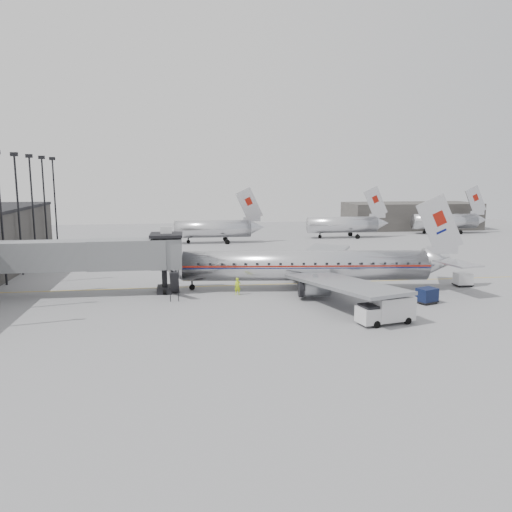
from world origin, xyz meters
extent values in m
plane|color=slate|center=(0.00, 0.00, 0.00)|extent=(160.00, 160.00, 0.00)
cube|color=#373432|center=(45.00, 60.00, 3.00)|extent=(30.00, 12.00, 6.00)
cube|color=gold|center=(3.00, 6.00, 0.01)|extent=(60.00, 0.15, 0.01)
cube|color=#5D5F62|center=(-22.00, 3.60, 4.30)|extent=(12.00, 2.80, 3.00)
cube|color=#5D5F62|center=(-13.00, 3.60, 4.30)|extent=(8.00, 3.00, 3.10)
cube|color=#5D5F62|center=(-9.00, 4.00, 4.30)|extent=(3.20, 3.60, 3.20)
cube|color=black|center=(-9.00, 4.00, 6.20)|extent=(3.40, 3.80, 0.30)
cube|color=white|center=(-9.00, 4.00, 6.70)|extent=(1.20, 0.15, 0.80)
cylinder|color=black|center=(-9.30, 3.60, 1.40)|extent=(0.56, 0.56, 2.80)
cube|color=black|center=(-9.30, 3.60, 0.35)|extent=(1.60, 2.20, 0.70)
cylinder|color=black|center=(-9.30, 2.60, 0.30)|extent=(0.30, 0.60, 0.60)
cylinder|color=black|center=(-9.30, 4.60, 0.30)|extent=(0.30, 0.60, 0.60)
cube|color=black|center=(-8.20, 1.30, 1.50)|extent=(0.90, 3.20, 2.90)
cylinder|color=black|center=(-27.50, 10.00, 7.50)|extent=(0.24, 0.24, 15.00)
cylinder|color=black|center=(-27.50, 16.00, 7.50)|extent=(0.24, 0.24, 15.00)
cube|color=black|center=(-27.50, 16.00, 15.00)|extent=(0.90, 0.25, 0.50)
cylinder|color=black|center=(-27.50, 22.00, 7.50)|extent=(0.24, 0.24, 15.00)
cube|color=black|center=(-27.50, 22.00, 15.00)|extent=(0.90, 0.25, 0.50)
cylinder|color=black|center=(-27.50, 28.00, 7.50)|extent=(0.24, 0.24, 15.00)
cube|color=black|center=(-27.50, 28.00, 15.00)|extent=(0.90, 0.25, 0.50)
cylinder|color=black|center=(-27.50, 34.00, 7.50)|extent=(0.24, 0.24, 15.00)
cube|color=black|center=(-27.50, 34.00, 15.00)|extent=(0.90, 0.25, 0.50)
cylinder|color=silver|center=(-2.00, 42.00, 2.60)|extent=(14.00, 3.20, 3.20)
cube|color=silver|center=(4.80, 42.00, 7.00)|extent=(5.17, 0.26, 6.52)
cylinder|color=black|center=(-6.50, 42.00, 0.50)|extent=(0.24, 0.24, 1.00)
cylinder|color=silver|center=(24.00, 46.00, 2.60)|extent=(14.00, 3.20, 3.20)
cube|color=silver|center=(30.80, 46.00, 7.00)|extent=(5.17, 0.26, 6.52)
cylinder|color=black|center=(19.50, 46.00, 0.50)|extent=(0.24, 0.24, 1.00)
cylinder|color=silver|center=(48.00, 50.00, 2.60)|extent=(14.00, 3.20, 3.20)
cube|color=silver|center=(54.80, 50.00, 7.00)|extent=(5.17, 0.26, 6.52)
cylinder|color=black|center=(43.50, 50.00, 0.50)|extent=(0.24, 0.24, 1.00)
cylinder|color=silver|center=(6.00, 3.00, 2.67)|extent=(26.90, 6.38, 3.29)
cone|color=silver|center=(-8.58, 4.71, 2.67)|extent=(3.04, 3.58, 3.29)
cone|color=silver|center=(20.85, 1.26, 3.03)|extent=(3.90, 3.52, 3.13)
cube|color=maroon|center=(6.00, 3.00, 2.89)|extent=(26.91, 6.43, 0.16)
cube|color=#080E4D|center=(6.00, 3.00, 2.69)|extent=(26.91, 6.43, 0.09)
cube|color=silver|center=(20.58, 1.29, 7.12)|extent=(5.46, 0.90, 6.84)
cube|color=gray|center=(9.58, 10.64, 2.40)|extent=(11.48, 14.74, 1.06)
cube|color=gray|center=(7.72, -5.27, 2.40)|extent=(8.91, 15.05, 1.06)
cylinder|color=gray|center=(6.98, 7.54, 1.29)|extent=(3.22, 2.21, 1.87)
cylinder|color=gray|center=(5.90, -1.65, 1.29)|extent=(3.22, 2.21, 1.87)
cylinder|color=black|center=(-6.37, 4.45, 0.58)|extent=(0.18, 0.18, 1.16)
cylinder|color=black|center=(8.04, 5.09, 0.62)|extent=(0.23, 0.23, 1.25)
cylinder|color=black|center=(8.04, 5.09, 0.40)|extent=(0.92, 0.41, 0.89)
cylinder|color=black|center=(7.50, 0.49, 0.62)|extent=(0.23, 0.23, 1.25)
cylinder|color=black|center=(7.50, 0.49, 0.40)|extent=(0.92, 0.41, 0.89)
cube|color=silver|center=(10.46, -10.30, 1.31)|extent=(3.81, 2.62, 2.03)
cube|color=silver|center=(8.10, -10.81, 0.92)|extent=(1.90, 2.12, 1.35)
cube|color=black|center=(8.10, -10.81, 1.50)|extent=(1.48, 1.85, 0.58)
cylinder|color=black|center=(8.57, -11.60, 0.31)|extent=(0.66, 0.37, 0.62)
cylinder|color=black|center=(8.20, -9.90, 0.31)|extent=(0.66, 0.37, 0.62)
cylinder|color=black|center=(11.59, -10.95, 0.31)|extent=(0.66, 0.37, 0.62)
cylinder|color=black|center=(11.23, -9.25, 0.31)|extent=(0.66, 0.37, 0.62)
cube|color=#0D1636|center=(16.51, -4.58, 0.88)|extent=(2.22, 1.95, 1.29)
cube|color=black|center=(16.51, -4.58, 0.18)|extent=(2.34, 2.07, 0.11)
cylinder|color=black|center=(16.02, -5.37, 0.14)|extent=(0.30, 0.20, 0.28)
cylinder|color=black|center=(17.40, -4.83, 0.14)|extent=(0.30, 0.20, 0.28)
cylinder|color=black|center=(15.62, -4.33, 0.14)|extent=(0.30, 0.20, 0.28)
cylinder|color=black|center=(17.00, -3.80, 0.14)|extent=(0.30, 0.20, 0.28)
cube|color=silver|center=(24.20, 2.00, 0.87)|extent=(1.85, 1.40, 1.28)
cube|color=black|center=(24.20, 2.00, 0.18)|extent=(1.95, 1.50, 0.11)
cylinder|color=black|center=(23.46, 1.46, 0.14)|extent=(0.28, 0.11, 0.28)
cylinder|color=black|center=(24.93, 1.44, 0.14)|extent=(0.28, 0.11, 0.28)
cylinder|color=black|center=(23.48, 2.56, 0.14)|extent=(0.28, 0.11, 0.28)
cylinder|color=black|center=(24.95, 2.54, 0.14)|extent=(0.28, 0.11, 0.28)
imported|color=#BADB19|center=(-1.64, 1.50, 0.91)|extent=(0.69, 0.48, 1.82)
camera|label=1|loc=(-6.94, -49.61, 12.66)|focal=35.00mm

